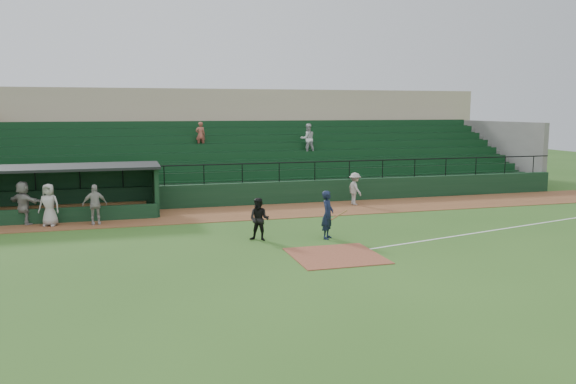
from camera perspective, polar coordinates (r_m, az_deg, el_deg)
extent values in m
plane|color=#2D561C|center=(20.80, 3.81, -5.72)|extent=(90.00, 90.00, 0.00)
cube|color=brown|center=(28.29, -1.67, -1.94)|extent=(40.00, 4.00, 0.03)
cube|color=brown|center=(19.89, 4.78, -6.34)|extent=(3.00, 3.00, 0.03)
cube|color=white|center=(25.56, 20.03, -3.56)|extent=(17.49, 4.44, 0.01)
cube|color=black|center=(30.30, -2.70, -0.14)|extent=(36.00, 0.35, 1.20)
cylinder|color=black|center=(30.11, -2.72, 2.87)|extent=(36.00, 0.06, 0.06)
cube|color=#63635F|center=(34.92, -4.56, 2.93)|extent=(36.00, 9.00, 3.60)
cube|color=#0D3217|center=(34.39, -4.41, 3.60)|extent=(34.56, 8.00, 4.05)
cube|color=#63635F|center=(42.33, 20.11, 3.79)|extent=(0.35, 9.50, 4.20)
cube|color=tan|center=(41.20, -6.38, 5.66)|extent=(38.00, 3.00, 6.40)
cube|color=#63635F|center=(39.21, -5.91, 6.27)|extent=(36.00, 2.00, 0.20)
imported|color=silver|center=(35.66, 1.98, 5.31)|extent=(0.92, 0.71, 1.89)
imported|color=#A14C3B|center=(35.20, -8.71, 5.65)|extent=(0.57, 0.38, 1.57)
cube|color=black|center=(29.78, -21.38, 0.22)|extent=(8.50, 0.20, 2.30)
cube|color=black|center=(28.38, -13.06, 0.20)|extent=(0.20, 2.60, 2.30)
cube|color=black|center=(28.36, -21.75, 2.29)|extent=(8.90, 3.20, 0.12)
cube|color=olive|center=(29.52, -21.36, -1.62)|extent=(7.65, 0.40, 0.50)
cube|color=black|center=(27.30, -21.80, -2.19)|extent=(8.50, 0.12, 0.70)
imported|color=#101932|center=(22.33, 3.97, -2.27)|extent=(0.77, 0.82, 1.89)
cylinder|color=olive|center=(22.29, 5.11, -2.30)|extent=(0.79, 0.34, 0.35)
imported|color=black|center=(21.98, -2.88, -2.75)|extent=(1.01, 0.94, 1.65)
imported|color=#9F9995|center=(30.27, 6.69, 0.33)|extent=(0.75, 1.16, 1.70)
imported|color=#ADA7A2|center=(26.29, -18.70, -1.18)|extent=(1.09, 0.59, 1.76)
imported|color=#ABA6A0|center=(26.64, -22.71, -1.19)|extent=(1.03, 0.82, 1.83)
imported|color=gray|center=(27.44, -24.87, -0.98)|extent=(1.74, 1.52, 1.90)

